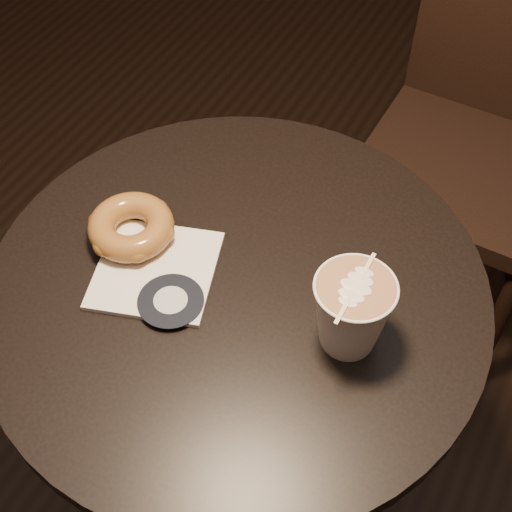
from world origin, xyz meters
name	(u,v)px	position (x,y,z in m)	size (l,w,h in m)	color
cafe_table	(239,357)	(0.00, 0.00, 0.55)	(0.70, 0.70, 0.75)	black
chair	(495,97)	(0.18, 0.76, 0.60)	(0.43, 0.43, 1.08)	black
pastry_bag	(156,270)	(-0.11, -0.04, 0.75)	(0.16, 0.16, 0.01)	white
doughnut	(131,227)	(-0.17, 0.00, 0.78)	(0.12, 0.12, 0.04)	brown
latte_cup	(351,314)	(0.17, -0.01, 0.81)	(0.10, 0.10, 0.11)	white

